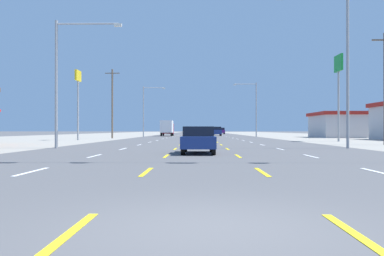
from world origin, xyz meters
The scene contains 18 objects.
ground_plane centered at (0.00, 66.00, 0.00)m, with size 572.00×572.00×0.00m, color #4C4C4F.
lot_apron_left centered at (-24.75, 66.00, 0.00)m, with size 28.00×440.00×0.01m, color gray.
lot_apron_right centered at (24.75, 66.00, 0.00)m, with size 28.00×440.00×0.01m, color gray.
lane_markings centered at (0.00, 104.50, 0.01)m, with size 10.64×227.60×0.01m.
signal_span_wire centered at (0.15, 10.39, 6.01)m, with size 25.40×0.53×9.79m.
sedan_center_turn_nearest centered at (-0.19, 16.87, 0.76)m, with size 1.80×4.50×1.46m.
box_truck_far_left_near centered at (-6.81, 80.01, 1.84)m, with size 2.40×7.20×3.23m.
suv_inner_right_mid centered at (3.72, 83.31, 1.03)m, with size 1.98×4.90×1.98m.
sedan_inner_right_midfar centered at (3.42, 108.04, 0.76)m, with size 1.80×4.50×1.46m.
suv_far_right_far centered at (6.79, 120.59, 1.03)m, with size 1.98×4.90×1.98m.
storefront_right_row_2 centered at (23.96, 64.76, 2.18)m, with size 8.67×11.11×4.29m.
pole_sign_left_row_1 centered at (-15.04, 44.61, 6.42)m, with size 0.24×2.03×8.61m.
pole_sign_right_row_1 centered at (15.26, 39.93, 7.36)m, with size 0.24×2.30×9.57m.
streetlight_left_row_0 centered at (-9.61, 23.06, 5.30)m, with size 4.70×0.26×8.96m.
streetlight_right_row_0 centered at (9.63, 23.06, 6.30)m, with size 5.06×0.26×10.79m.
streetlight_left_row_1 centered at (-9.73, 68.05, 5.32)m, with size 4.01×0.26×9.15m.
streetlight_right_row_1 centered at (9.72, 68.05, 5.68)m, with size 4.23×0.26×9.79m.
utility_pole_left_row_1 centered at (-13.30, 56.34, 5.45)m, with size 2.20×0.26×10.50m.
Camera 1 is at (-0.16, -5.35, 1.28)m, focal length 38.23 mm.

